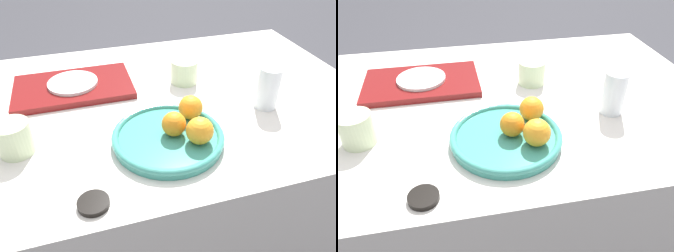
# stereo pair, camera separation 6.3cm
# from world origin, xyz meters

# --- Properties ---
(ground_plane) EXTENTS (12.00, 12.00, 0.00)m
(ground_plane) POSITION_xyz_m (0.00, 0.00, 0.00)
(ground_plane) COLOR #38383D
(table) EXTENTS (1.23, 0.87, 0.71)m
(table) POSITION_xyz_m (0.00, 0.00, 0.35)
(table) COLOR silver
(table) RESTS_ON ground_plane
(fruit_platter) EXTENTS (0.28, 0.28, 0.03)m
(fruit_platter) POSITION_xyz_m (-0.08, -0.22, 0.72)
(fruit_platter) COLOR teal
(fruit_platter) RESTS_ON table
(orange_0) EXTENTS (0.06, 0.06, 0.06)m
(orange_0) POSITION_xyz_m (-0.00, -0.16, 0.76)
(orange_0) COLOR orange
(orange_0) RESTS_ON fruit_platter
(orange_1) EXTENTS (0.06, 0.06, 0.06)m
(orange_1) POSITION_xyz_m (-0.06, -0.21, 0.76)
(orange_1) COLOR orange
(orange_1) RESTS_ON fruit_platter
(orange_2) EXTENTS (0.07, 0.07, 0.07)m
(orange_2) POSITION_xyz_m (-0.02, -0.26, 0.76)
(orange_2) COLOR orange
(orange_2) RESTS_ON fruit_platter
(water_glass) EXTENTS (0.07, 0.07, 0.12)m
(water_glass) POSITION_xyz_m (0.24, -0.14, 0.77)
(water_glass) COLOR silver
(water_glass) RESTS_ON table
(serving_tray) EXTENTS (0.37, 0.23, 0.02)m
(serving_tray) POSITION_xyz_m (-0.29, 0.13, 0.72)
(serving_tray) COLOR maroon
(serving_tray) RESTS_ON table
(side_plate) EXTENTS (0.16, 0.16, 0.01)m
(side_plate) POSITION_xyz_m (-0.29, 0.13, 0.73)
(side_plate) COLOR white
(side_plate) RESTS_ON serving_tray
(cup_0) EXTENTS (0.09, 0.09, 0.08)m
(cup_0) POSITION_xyz_m (0.06, 0.08, 0.75)
(cup_0) COLOR beige
(cup_0) RESTS_ON table
(cup_1) EXTENTS (0.08, 0.08, 0.08)m
(cup_1) POSITION_xyz_m (-0.44, -0.15, 0.75)
(cup_1) COLOR beige
(cup_1) RESTS_ON table
(soy_dish) EXTENTS (0.07, 0.07, 0.01)m
(soy_dish) POSITION_xyz_m (-0.29, -0.37, 0.71)
(soy_dish) COLOR black
(soy_dish) RESTS_ON table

